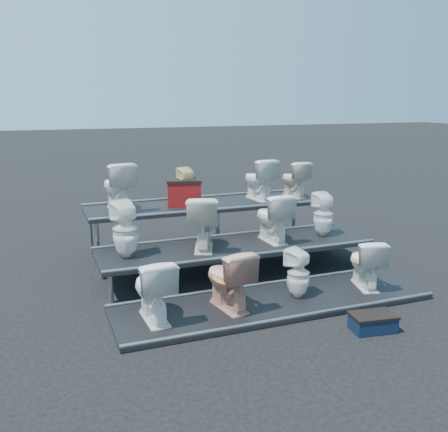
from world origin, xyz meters
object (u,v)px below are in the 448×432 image
object	(u,v)px
toilet_1	(228,278)
toilet_11	(294,179)
toilet_4	(125,230)
toilet_6	(272,217)
step_stool	(373,324)
toilet_0	(153,289)
toilet_10	(259,179)
toilet_2	(298,273)
toilet_5	(203,222)
red_crate	(184,194)
toilet_3	(365,263)
toilet_8	(118,186)
toilet_9	(187,186)
toilet_7	(323,214)

from	to	relation	value
toilet_1	toilet_11	size ratio (longest dim) A/B	1.17
toilet_4	toilet_6	size ratio (longest dim) A/B	1.04
toilet_6	toilet_1	bearing A→B (deg)	45.56
step_stool	toilet_11	bearing A→B (deg)	83.58
toilet_0	toilet_10	world-z (taller)	toilet_10
toilet_2	step_stool	world-z (taller)	toilet_2
toilet_5	step_stool	distance (m)	2.82
red_crate	toilet_3	bearing A→B (deg)	-40.95
toilet_2	toilet_5	world-z (taller)	toilet_5
toilet_8	step_stool	size ratio (longest dim) A/B	1.61
toilet_4	toilet_0	bearing A→B (deg)	83.71
toilet_9	toilet_11	distance (m)	2.08
toilet_11	toilet_9	bearing A→B (deg)	-1.80
toilet_8	toilet_10	size ratio (longest dim) A/B	1.07
toilet_8	step_stool	world-z (taller)	toilet_8
toilet_4	toilet_6	xyz separation A→B (m)	(2.28, 0.00, -0.02)
toilet_7	toilet_8	distance (m)	3.38
toilet_10	toilet_8	bearing A→B (deg)	-6.01
toilet_0	step_stool	xyz separation A→B (m)	(2.34, -1.09, -0.36)
toilet_9	toilet_11	world-z (taller)	toilet_11
toilet_7	toilet_10	size ratio (longest dim) A/B	0.95
toilet_4	toilet_9	size ratio (longest dim) A/B	1.25
toilet_4	step_stool	size ratio (longest dim) A/B	1.62
toilet_6	toilet_10	size ratio (longest dim) A/B	1.04
toilet_7	toilet_9	world-z (taller)	toilet_9
toilet_9	step_stool	size ratio (longest dim) A/B	1.30
toilet_5	toilet_7	bearing A→B (deg)	-159.58
toilet_0	red_crate	size ratio (longest dim) A/B	1.39
toilet_7	toilet_8	xyz separation A→B (m)	(-3.08, 1.30, 0.44)
toilet_7	step_stool	xyz separation A→B (m)	(-0.78, -2.39, -0.73)
toilet_0	red_crate	xyz separation A→B (m)	(1.16, 2.60, 0.61)
toilet_6	toilet_8	bearing A→B (deg)	-31.63
toilet_4	toilet_8	world-z (taller)	toilet_8
toilet_0	toilet_7	bearing A→B (deg)	-159.77
toilet_7	toilet_11	world-z (taller)	toilet_11
toilet_7	toilet_0	bearing A→B (deg)	25.30
toilet_9	toilet_10	bearing A→B (deg)	173.95
toilet_1	toilet_8	distance (m)	2.87
toilet_5	toilet_6	xyz separation A→B (m)	(1.14, 0.00, -0.02)
toilet_1	toilet_5	size ratio (longest dim) A/B	0.96
toilet_4	toilet_5	distance (m)	1.14
toilet_3	toilet_7	distance (m)	1.37
toilet_1	toilet_3	size ratio (longest dim) A/B	1.11
toilet_1	toilet_5	world-z (taller)	toilet_5
toilet_8	toilet_9	xyz separation A→B (m)	(1.17, 0.00, -0.08)
toilet_5	toilet_10	size ratio (longest dim) A/B	1.09
toilet_1	red_crate	bearing A→B (deg)	-103.51
toilet_1	toilet_9	size ratio (longest dim) A/B	1.22
toilet_6	step_stool	size ratio (longest dim) A/B	1.56
toilet_4	toilet_9	xyz separation A→B (m)	(1.29, 1.30, 0.32)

